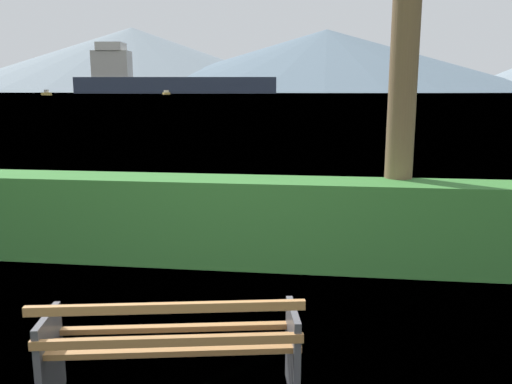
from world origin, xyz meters
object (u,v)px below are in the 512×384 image
cargo_ship_large (161,79)px  fishing_boat_near (166,93)px  sailboat_mid (46,93)px  park_bench (172,346)px

cargo_ship_large → fishing_boat_near: bearing=-70.7°
cargo_ship_large → sailboat_mid: bearing=-98.6°
park_bench → fishing_boat_near: (-69.65, 227.89, 0.26)m
cargo_ship_large → sailboat_mid: 101.68m
cargo_ship_large → sailboat_mid: size_ratio=26.07×
park_bench → cargo_ship_large: bearing=107.5°
park_bench → fishing_boat_near: fishing_boat_near is taller
park_bench → cargo_ship_large: cargo_ship_large is taller
park_bench → sailboat_mid: bearing=119.1°
cargo_ship_large → sailboat_mid: cargo_ship_large is taller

